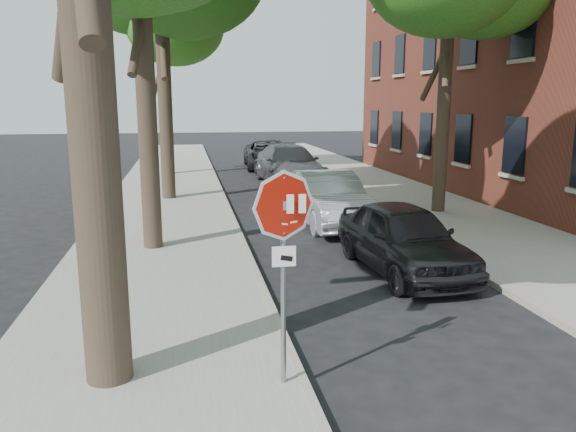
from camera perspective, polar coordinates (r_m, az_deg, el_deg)
The scene contains 11 objects.
ground at distance 7.34m, azimuth 5.17°, elevation -16.79°, with size 120.00×120.00×0.00m, color black.
sidewalk_left at distance 18.55m, azimuth -12.42°, elevation 0.64°, with size 4.00×55.00×0.12m, color gray.
sidewalk_right at distance 20.10m, azimuth 12.56°, elevation 1.46°, with size 4.00×55.00×0.12m, color gray.
curb_left at distance 18.58m, azimuth -6.10°, elevation 0.88°, with size 0.12×55.00×0.13m, color #9E9384.
curb_right at distance 19.40m, azimuth 6.97°, elevation 1.31°, with size 0.12×55.00×0.13m, color #9E9384.
stop_sign at distance 6.47m, azimuth -0.44°, elevation -2.15°, with size 0.76×0.34×2.61m.
tree_far at distance 27.60m, azimuth -12.96°, elevation 19.03°, with size 5.29×4.91×9.33m.
car_a at distance 11.84m, azimuth 11.66°, elevation -2.19°, with size 1.70×4.23×1.44m, color black.
car_b at distance 16.09m, azimuth 4.08°, elevation 1.76°, with size 1.60×4.59×1.51m, color #B0B1B8.
car_c at distance 24.20m, azimuth 0.11°, elevation 5.22°, with size 2.30×5.66×1.64m, color #4C4C51.
car_d at distance 29.91m, azimuth -1.94°, elevation 6.28°, with size 2.47×5.37×1.49m, color black.
Camera 1 is at (-1.79, -6.22, 3.48)m, focal length 35.00 mm.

